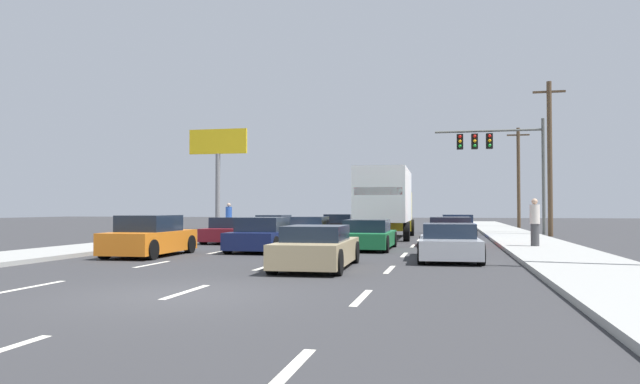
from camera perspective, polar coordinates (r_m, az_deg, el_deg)
ground_plane at (r=35.49m, az=4.39°, el=-4.19°), size 140.00×140.00×0.00m
sidewalk_right at (r=30.34m, az=19.14°, el=-4.41°), size 3.06×80.00×0.14m
sidewalk_left at (r=33.00m, az=-11.66°, el=-4.23°), size 3.06×80.00×0.14m
lane_markings at (r=33.47m, az=3.90°, el=-4.34°), size 6.94×57.00×0.01m
car_gray at (r=35.60m, az=-4.41°, el=-3.26°), size 1.95×4.62×1.22m
car_maroon at (r=27.94m, az=-8.36°, el=-3.76°), size 2.00×4.11×1.19m
car_orange at (r=20.82m, az=-16.08°, el=-4.21°), size 1.91×4.07×1.38m
car_black at (r=36.23m, az=1.93°, el=-3.22°), size 2.04×4.34×1.26m
car_white at (r=28.63m, az=-1.02°, el=-3.72°), size 1.91×4.49×1.21m
car_navy at (r=22.40m, az=-5.40°, el=-4.22°), size 1.94×4.35×1.27m
box_truck at (r=31.48m, az=6.37°, el=-0.72°), size 2.83×9.05×3.59m
car_green at (r=23.18m, az=4.62°, el=-4.24°), size 1.96×4.40×1.17m
car_tan at (r=15.88m, az=-0.29°, el=-5.44°), size 1.96×4.45×1.15m
car_blue at (r=34.29m, az=13.08°, el=-3.27°), size 2.06×4.32×1.26m
car_red at (r=26.25m, az=12.41°, el=-3.80°), size 2.06×4.59×1.24m
car_silver at (r=18.98m, az=12.32°, el=-4.83°), size 2.01×4.57×1.13m
traffic_signal_mast at (r=38.86m, az=16.37°, el=4.00°), size 6.68×0.69×7.20m
utility_pole_mid at (r=36.62m, az=21.27°, el=3.23°), size 1.80×0.28×8.96m
utility_pole_far at (r=51.93m, az=18.59°, el=1.47°), size 1.80×0.28×8.34m
roadside_billboard at (r=46.08m, az=-9.81°, el=3.40°), size 4.64×0.36×7.70m
pedestrian_near_corner at (r=24.57m, az=20.01°, el=-2.74°), size 0.38×0.38×1.85m
pedestrian_mid_block at (r=36.38m, az=-8.79°, el=-2.47°), size 0.38×0.38×1.80m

